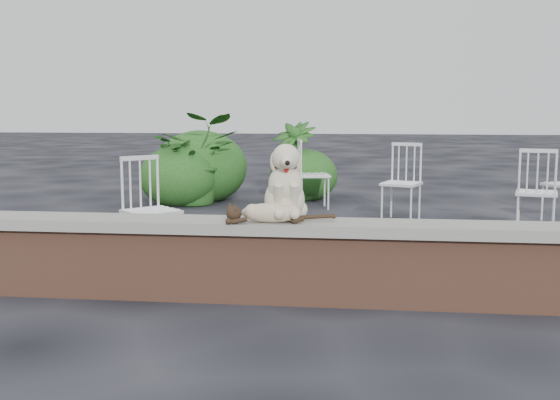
# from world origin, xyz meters

# --- Properties ---
(ground) EXTENTS (60.00, 60.00, 0.00)m
(ground) POSITION_xyz_m (0.00, 0.00, 0.00)
(ground) COLOR black
(ground) RESTS_ON ground
(brick_wall) EXTENTS (6.00, 0.30, 0.50)m
(brick_wall) POSITION_xyz_m (0.00, 0.00, 0.25)
(brick_wall) COLOR brown
(brick_wall) RESTS_ON ground
(capstone) EXTENTS (6.20, 0.40, 0.08)m
(capstone) POSITION_xyz_m (0.00, 0.00, 0.54)
(capstone) COLOR slate
(capstone) RESTS_ON brick_wall
(dog) EXTENTS (0.45, 0.54, 0.56)m
(dog) POSITION_xyz_m (-0.60, 0.06, 0.86)
(dog) COLOR beige
(dog) RESTS_ON capstone
(cat) EXTENTS (0.94, 0.39, 0.16)m
(cat) POSITION_xyz_m (-0.68, -0.09, 0.66)
(cat) COLOR tan
(cat) RESTS_ON capstone
(chair_a) EXTENTS (0.79, 0.79, 0.94)m
(chair_a) POSITION_xyz_m (-1.92, 1.10, 0.47)
(chair_a) COLOR white
(chair_a) RESTS_ON ground
(chair_b) EXTENTS (0.72, 0.72, 0.94)m
(chair_b) POSITION_xyz_m (0.42, 3.61, 0.47)
(chair_b) COLOR white
(chair_b) RESTS_ON ground
(chair_c) EXTENTS (0.68, 0.68, 0.94)m
(chair_c) POSITION_xyz_m (1.83, 2.89, 0.47)
(chair_c) COLOR white
(chair_c) RESTS_ON ground
(chair_e) EXTENTS (0.66, 0.66, 0.94)m
(chair_e) POSITION_xyz_m (-0.71, 4.50, 0.47)
(chair_e) COLOR white
(chair_e) RESTS_ON ground
(potted_plant_a) EXTENTS (1.34, 1.22, 1.30)m
(potted_plant_a) POSITION_xyz_m (-2.37, 4.69, 0.65)
(potted_plant_a) COLOR #164F1A
(potted_plant_a) RESTS_ON ground
(potted_plant_b) EXTENTS (0.84, 0.84, 1.16)m
(potted_plant_b) POSITION_xyz_m (-1.06, 5.25, 0.58)
(potted_plant_b) COLOR #164F1A
(potted_plant_b) RESTS_ON ground
(shrubbery) EXTENTS (2.77, 1.71, 1.09)m
(shrubbery) POSITION_xyz_m (-2.17, 5.01, 0.44)
(shrubbery) COLOR #164F1A
(shrubbery) RESTS_ON ground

